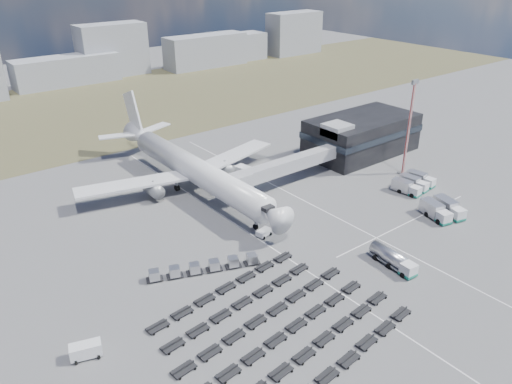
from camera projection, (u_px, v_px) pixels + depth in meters
ground at (286, 248)px, 91.96m from camera, size 420.00×420.00×0.00m
grass_strip at (72, 112)px, 169.79m from camera, size 420.00×90.00×0.01m
lane_markings at (313, 225)px, 99.53m from camera, size 47.12×110.00×0.01m
terminal at (361, 134)px, 133.27m from camera, size 30.40×16.40×11.00m
jet_bridge at (280, 168)px, 113.08m from camera, size 30.30×3.80×7.05m
airliner at (192, 168)px, 112.57m from camera, size 51.59×64.53×17.62m
skyline at (46, 67)px, 195.96m from camera, size 300.37×27.85×24.08m
fuel_tanker at (393, 259)px, 85.94m from camera, size 3.17×9.41×2.99m
pushback_tug at (264, 233)px, 95.54m from camera, size 3.27×2.30×1.37m
utility_van at (86, 351)px, 66.69m from camera, size 4.51×3.03×2.22m
catering_truck at (247, 174)px, 118.84m from camera, size 3.87×6.76×2.92m
service_trucks_near at (442, 209)px, 102.26m from camera, size 7.82×8.68×2.96m
service_trucks_far at (414, 183)px, 114.31m from camera, size 9.50×7.61×2.68m
uld_row at (204, 267)px, 84.55m from camera, size 18.87×8.65×1.78m
baggage_dollies at (277, 325)px, 72.28m from camera, size 36.50×27.87×0.79m
floodlight_mast at (409, 128)px, 117.82m from camera, size 2.17×1.79×23.21m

